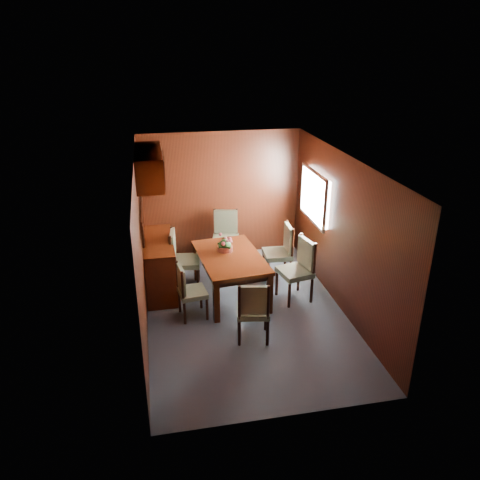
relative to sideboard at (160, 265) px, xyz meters
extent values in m
plane|color=#3C4651|center=(1.25, -1.00, -0.45)|extent=(4.50, 4.50, 0.00)
cube|color=black|center=(-0.25, -1.00, 0.75)|extent=(0.02, 4.50, 2.40)
cube|color=black|center=(2.75, -1.00, 0.75)|extent=(0.02, 4.50, 2.40)
cube|color=black|center=(1.25, 1.25, 0.75)|extent=(3.00, 0.02, 2.40)
cube|color=black|center=(1.25, -3.25, 0.75)|extent=(3.00, 0.02, 2.40)
cube|color=black|center=(1.25, -1.00, 1.95)|extent=(3.00, 4.50, 0.02)
cube|color=white|center=(2.73, 0.10, 1.00)|extent=(0.14, 1.10, 0.80)
cube|color=#B2B2B7|center=(2.66, 0.10, 1.00)|extent=(0.04, 1.20, 0.90)
cube|color=black|center=(-0.22, 0.00, 0.83)|extent=(0.03, 1.36, 0.41)
cube|color=silver|center=(-0.20, 0.00, 0.83)|extent=(0.01, 1.30, 0.35)
cube|color=#361306|center=(-0.05, 0.00, 1.68)|extent=(0.40, 1.40, 0.50)
cube|color=#361306|center=(0.00, 0.00, 0.00)|extent=(0.48, 1.40, 0.90)
cube|color=#361306|center=(0.78, -1.19, -0.12)|extent=(0.10, 0.10, 0.66)
cube|color=#361306|center=(1.61, -1.10, -0.12)|extent=(0.10, 0.10, 0.66)
cube|color=#361306|center=(0.63, 0.22, -0.12)|extent=(0.10, 0.10, 0.66)
cube|color=#361306|center=(1.46, 0.30, -0.12)|extent=(0.10, 0.10, 0.66)
cube|color=black|center=(1.12, -0.44, 0.17)|extent=(0.99, 1.50, 0.10)
cube|color=#361306|center=(1.12, -0.44, 0.24)|extent=(1.11, 1.63, 0.06)
cylinder|color=black|center=(0.26, -0.80, -0.27)|extent=(0.04, 0.04, 0.35)
cylinder|color=black|center=(0.30, -1.16, -0.27)|extent=(0.04, 0.04, 0.35)
cylinder|color=black|center=(0.60, -0.76, -0.27)|extent=(0.04, 0.04, 0.35)
cylinder|color=black|center=(0.64, -1.11, -0.27)|extent=(0.04, 0.04, 0.35)
cube|color=slate|center=(0.45, -0.96, -0.04)|extent=(0.45, 0.46, 0.07)
cylinder|color=black|center=(0.25, -0.80, 0.19)|extent=(0.04, 0.04, 0.47)
cylinder|color=black|center=(0.30, -1.16, 0.19)|extent=(0.04, 0.04, 0.47)
cube|color=slate|center=(0.29, -0.98, 0.21)|extent=(0.10, 0.38, 0.40)
cylinder|color=black|center=(0.25, 0.22, -0.24)|extent=(0.05, 0.05, 0.42)
cylinder|color=black|center=(0.20, -0.21, -0.24)|extent=(0.05, 0.05, 0.42)
cylinder|color=black|center=(0.66, 0.17, -0.24)|extent=(0.05, 0.05, 0.42)
cylinder|color=black|center=(0.60, -0.26, -0.24)|extent=(0.05, 0.05, 0.42)
cube|color=slate|center=(0.43, -0.02, 0.03)|extent=(0.53, 0.55, 0.09)
cylinder|color=black|center=(0.24, 0.22, 0.31)|extent=(0.05, 0.05, 0.56)
cylinder|color=black|center=(0.19, -0.21, 0.31)|extent=(0.05, 0.05, 0.56)
cube|color=slate|center=(0.24, 0.00, 0.33)|extent=(0.12, 0.46, 0.47)
cylinder|color=black|center=(2.36, -0.92, -0.24)|extent=(0.05, 0.05, 0.42)
cylinder|color=black|center=(2.27, -0.50, -0.24)|extent=(0.05, 0.05, 0.42)
cylinder|color=black|center=(1.96, -1.01, -0.24)|extent=(0.05, 0.05, 0.42)
cylinder|color=black|center=(1.87, -0.59, -0.24)|extent=(0.05, 0.05, 0.42)
cube|color=slate|center=(2.11, -0.75, 0.03)|extent=(0.56, 0.58, 0.09)
cylinder|color=black|center=(2.37, -0.92, 0.31)|extent=(0.05, 0.05, 0.56)
cylinder|color=black|center=(2.28, -0.50, 0.31)|extent=(0.05, 0.05, 0.56)
cube|color=slate|center=(2.30, -0.71, 0.33)|extent=(0.15, 0.45, 0.47)
cylinder|color=black|center=(2.22, -0.23, -0.25)|extent=(0.05, 0.05, 0.41)
cylinder|color=black|center=(2.24, 0.19, -0.25)|extent=(0.05, 0.05, 0.41)
cylinder|color=black|center=(1.82, -0.21, -0.25)|extent=(0.05, 0.05, 0.41)
cylinder|color=black|center=(1.84, 0.21, -0.25)|extent=(0.05, 0.05, 0.41)
cube|color=slate|center=(2.03, -0.01, 0.02)|extent=(0.48, 0.50, 0.08)
cylinder|color=black|center=(2.23, -0.23, 0.29)|extent=(0.05, 0.05, 0.54)
cylinder|color=black|center=(2.25, 0.19, 0.29)|extent=(0.05, 0.05, 0.54)
cube|color=slate|center=(2.22, -0.02, 0.31)|extent=(0.08, 0.44, 0.46)
cylinder|color=black|center=(1.00, -1.84, -0.26)|extent=(0.04, 0.04, 0.38)
cylinder|color=black|center=(1.38, -1.91, -0.26)|extent=(0.04, 0.04, 0.38)
cylinder|color=black|center=(1.06, -1.47, -0.26)|extent=(0.04, 0.04, 0.38)
cylinder|color=black|center=(1.44, -1.54, -0.26)|extent=(0.04, 0.04, 0.38)
cube|color=slate|center=(1.22, -1.69, -0.01)|extent=(0.51, 0.50, 0.08)
cylinder|color=black|center=(0.99, -1.85, 0.24)|extent=(0.04, 0.04, 0.50)
cylinder|color=black|center=(1.37, -1.92, 0.24)|extent=(0.04, 0.04, 0.50)
cube|color=slate|center=(1.19, -1.86, 0.26)|extent=(0.41, 0.13, 0.43)
cylinder|color=black|center=(1.50, 0.94, -0.25)|extent=(0.05, 0.05, 0.41)
cylinder|color=black|center=(1.09, 1.03, -0.25)|extent=(0.05, 0.05, 0.41)
cylinder|color=black|center=(1.41, 0.55, -0.25)|extent=(0.05, 0.05, 0.41)
cylinder|color=black|center=(1.00, 0.64, -0.25)|extent=(0.05, 0.05, 0.41)
cube|color=slate|center=(1.25, 0.79, 0.02)|extent=(0.57, 0.55, 0.08)
cylinder|color=black|center=(1.50, 0.95, 0.29)|extent=(0.05, 0.05, 0.54)
cylinder|color=black|center=(1.09, 1.04, 0.29)|extent=(0.05, 0.05, 0.54)
cube|color=slate|center=(1.29, 0.97, 0.31)|extent=(0.44, 0.15, 0.46)
cylinder|color=#AB4834|center=(1.07, -0.23, 0.31)|extent=(0.26, 0.26, 0.08)
sphere|color=#194115|center=(1.07, -0.23, 0.37)|extent=(0.20, 0.20, 0.20)
camera|label=1|loc=(-0.04, -7.13, 3.46)|focal=35.00mm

